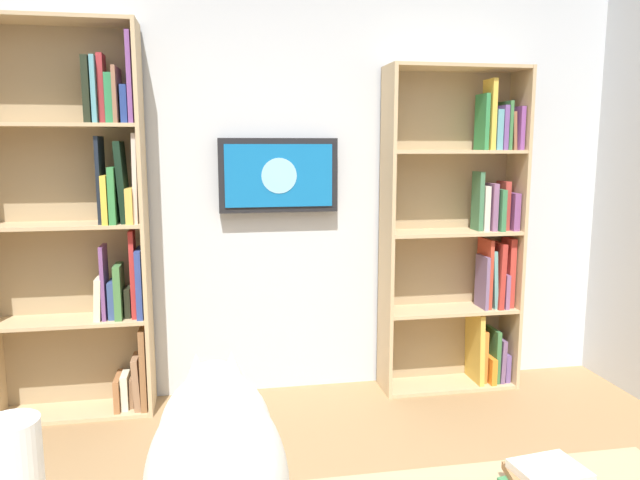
% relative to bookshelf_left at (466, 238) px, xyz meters
% --- Properties ---
extents(wall_back, '(4.52, 0.06, 2.70)m').
position_rel_bookshelf_left_xyz_m(wall_back, '(1.23, -0.17, 0.39)').
color(wall_back, silver).
rests_on(wall_back, ground).
extents(bookshelf_left, '(0.86, 0.28, 2.00)m').
position_rel_bookshelf_left_xyz_m(bookshelf_left, '(0.00, 0.00, 0.00)').
color(bookshelf_left, tan).
rests_on(bookshelf_left, ground).
extents(bookshelf_right, '(0.87, 0.28, 2.19)m').
position_rel_bookshelf_left_xyz_m(bookshelf_right, '(2.25, 0.00, 0.14)').
color(bookshelf_right, tan).
rests_on(bookshelf_right, ground).
extents(wall_mounted_tv, '(0.71, 0.07, 0.44)m').
position_rel_bookshelf_left_xyz_m(wall_mounted_tv, '(1.17, -0.08, 0.40)').
color(wall_mounted_tv, black).
extents(cat, '(0.28, 0.57, 0.37)m').
position_rel_bookshelf_left_xyz_m(cat, '(1.57, 2.42, -0.03)').
color(cat, silver).
rests_on(cat, desk).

